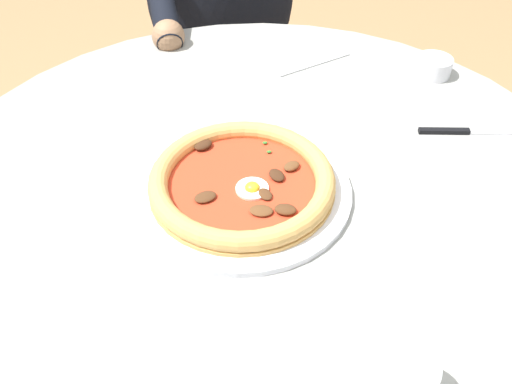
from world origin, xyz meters
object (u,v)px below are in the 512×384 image
Objects in this scene: pizza_on_plate at (242,183)px; diner_person at (223,58)px; steak_knife at (460,132)px; fork_utensil at (315,64)px; cafe_chair_diner at (219,32)px; ramekin_capers at (433,66)px; dining_table at (260,237)px.

pizza_on_plate is 0.83m from diner_person.
steak_knife is 0.33m from fork_utensil.
cafe_chair_diner is at bearing -69.70° from steak_knife.
fork_utensil is at bearing 107.47° from diner_person.
cafe_chair_diner is (0.35, -0.66, -0.22)m from ramekin_capers.
fork_utensil is at bearing 102.60° from cafe_chair_diner.
steak_knife is at bearing 110.30° from cafe_chair_diner.
dining_table is at bearing 31.70° from ramekin_capers.
ramekin_capers is 0.43× the size of fork_utensil.
ramekin_capers is (-0.03, -0.19, 0.02)m from steak_knife.
dining_table is 0.49m from ramekin_capers.
cafe_chair_diner reaches higher than steak_knife.
cafe_chair_diner is at bearing -92.60° from dining_table.
diner_person reaches higher than dining_table.
steak_knife is 0.93m from cafe_chair_diner.
ramekin_capers is at bearing -148.30° from dining_table.
ramekin_capers is at bearing 160.22° from fork_utensil.
pizza_on_plate reaches higher than fork_utensil.
pizza_on_plate is at bearing 59.75° from fork_utensil.
dining_table is at bearing -135.31° from pizza_on_plate.
dining_table is 6.48× the size of fork_utensil.
ramekin_capers is 0.67m from diner_person.
ramekin_capers is 0.06× the size of diner_person.
pizza_on_plate is 0.27× the size of diner_person.
ramekin_capers is 0.23m from fork_utensil.
dining_table is 15.15× the size of ramekin_capers.
fork_utensil is 0.51m from diner_person.
diner_person is (0.32, -0.71, -0.21)m from steak_knife.
dining_table is 0.39m from fork_utensil.
ramekin_capers is 0.78m from cafe_chair_diner.
cafe_chair_diner reaches higher than fork_utensil.
fork_utensil reaches higher than dining_table.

